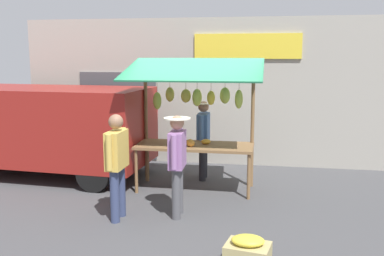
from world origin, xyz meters
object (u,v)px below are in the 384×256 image
at_px(vendor_with_sunhat, 203,134).
at_px(shopper_with_ponytail, 177,158).
at_px(parked_van, 39,123).
at_px(shopper_in_grey_tee, 117,159).
at_px(market_stall, 195,108).
at_px(produce_crate_near, 248,253).

bearing_deg(vendor_with_sunhat, shopper_with_ponytail, -3.35).
relative_size(shopper_with_ponytail, parked_van, 0.36).
distance_m(shopper_in_grey_tee, shopper_with_ponytail, 0.94).
xyz_separation_m(shopper_in_grey_tee, shopper_with_ponytail, (-0.89, -0.29, -0.01)).
relative_size(market_stall, produce_crate_near, 4.21).
relative_size(market_stall, vendor_with_sunhat, 1.53).
height_order(vendor_with_sunhat, shopper_with_ponytail, vendor_with_sunhat).
bearing_deg(produce_crate_near, shopper_in_grey_tee, -30.52).
bearing_deg(market_stall, shopper_with_ponytail, 88.18).
bearing_deg(shopper_in_grey_tee, market_stall, -27.08).
relative_size(shopper_in_grey_tee, shopper_with_ponytail, 1.02).
distance_m(vendor_with_sunhat, shopper_with_ponytail, 2.15).
bearing_deg(parked_van, shopper_with_ponytail, 154.77).
bearing_deg(vendor_with_sunhat, parked_van, -86.53).
bearing_deg(produce_crate_near, parked_van, -36.54).
bearing_deg(vendor_with_sunhat, produce_crate_near, 15.75).
bearing_deg(produce_crate_near, shopper_with_ponytail, -51.95).
bearing_deg(shopper_with_ponytail, shopper_in_grey_tee, 105.84).
distance_m(market_stall, shopper_in_grey_tee, 2.07).
distance_m(market_stall, vendor_with_sunhat, 0.92).
xyz_separation_m(shopper_with_ponytail, produce_crate_near, (-1.19, 1.52, -0.78)).
bearing_deg(parked_van, vendor_with_sunhat, -171.95).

